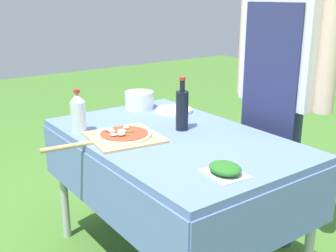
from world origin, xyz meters
name	(u,v)px	position (x,y,z in m)	size (l,w,h in m)	color
prep_table	(173,151)	(0.00, 0.00, 0.67)	(1.34, 0.86, 0.75)	#607AB7
person_cook	(282,76)	(0.14, 0.64, 1.01)	(0.64, 0.21, 1.71)	#333D56
pizza_on_peel	(121,136)	(-0.11, -0.24, 0.76)	(0.37, 0.60, 0.05)	tan
oil_bottle	(182,109)	(-0.05, 0.10, 0.86)	(0.07, 0.07, 0.28)	black
water_bottle	(78,112)	(-0.33, -0.36, 0.86)	(0.08, 0.08, 0.23)	silver
herb_container	(225,169)	(0.51, -0.12, 0.77)	(0.19, 0.16, 0.05)	silver
mixing_tub	(139,100)	(-0.55, 0.15, 0.80)	(0.18, 0.18, 0.11)	silver
plate_stack	(174,110)	(-0.36, 0.27, 0.76)	(0.22, 0.22, 0.02)	beige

